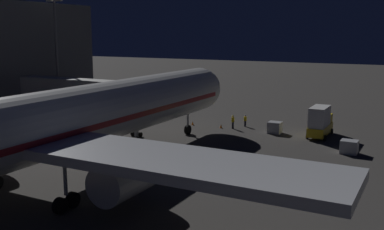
{
  "coord_description": "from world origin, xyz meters",
  "views": [
    {
      "loc": [
        -27.08,
        36.62,
        12.89
      ],
      "look_at": [
        -3.0,
        -8.8,
        3.5
      ],
      "focal_mm": 42.35,
      "sensor_mm": 36.0,
      "label": 1
    }
  ],
  "objects_px": {
    "ops_van": "(320,122)",
    "traffic_cone_nose_port": "(221,126)",
    "apron_floodlight_mast": "(56,48)",
    "baggage_container_near_belt": "(275,127)",
    "jet_bridge": "(95,90)",
    "ground_crew_by_belt_loader": "(233,121)",
    "ground_crew_near_nose_gear": "(245,120)",
    "airliner_at_gate": "(23,133)",
    "baggage_container_mid_row": "(349,147)",
    "traffic_cone_nose_starboard": "(193,123)"
  },
  "relations": [
    {
      "from": "apron_floodlight_mast",
      "to": "baggage_container_mid_row",
      "type": "height_order",
      "value": "apron_floodlight_mast"
    },
    {
      "from": "baggage_container_mid_row",
      "to": "airliner_at_gate",
      "type": "bearing_deg",
      "value": 52.84
    },
    {
      "from": "baggage_container_near_belt",
      "to": "ground_crew_near_nose_gear",
      "type": "relative_size",
      "value": 0.99
    },
    {
      "from": "airliner_at_gate",
      "to": "baggage_container_mid_row",
      "type": "height_order",
      "value": "airliner_at_gate"
    },
    {
      "from": "airliner_at_gate",
      "to": "ground_crew_by_belt_loader",
      "type": "height_order",
      "value": "airliner_at_gate"
    },
    {
      "from": "apron_floodlight_mast",
      "to": "baggage_container_mid_row",
      "type": "bearing_deg",
      "value": 175.34
    },
    {
      "from": "apron_floodlight_mast",
      "to": "traffic_cone_nose_starboard",
      "type": "height_order",
      "value": "apron_floodlight_mast"
    },
    {
      "from": "apron_floodlight_mast",
      "to": "ground_crew_near_nose_gear",
      "type": "xyz_separation_m",
      "value": [
        -30.23,
        -4.39,
        -9.64
      ]
    },
    {
      "from": "ops_van",
      "to": "ground_crew_by_belt_loader",
      "type": "relative_size",
      "value": 3.19
    },
    {
      "from": "apron_floodlight_mast",
      "to": "baggage_container_near_belt",
      "type": "height_order",
      "value": "apron_floodlight_mast"
    },
    {
      "from": "ground_crew_by_belt_loader",
      "to": "baggage_container_mid_row",
      "type": "bearing_deg",
      "value": 159.82
    },
    {
      "from": "airliner_at_gate",
      "to": "baggage_container_near_belt",
      "type": "relative_size",
      "value": 40.1
    },
    {
      "from": "airliner_at_gate",
      "to": "jet_bridge",
      "type": "height_order",
      "value": "airliner_at_gate"
    },
    {
      "from": "ops_van",
      "to": "traffic_cone_nose_starboard",
      "type": "relative_size",
      "value": 10.85
    },
    {
      "from": "ground_crew_near_nose_gear",
      "to": "ground_crew_by_belt_loader",
      "type": "xyz_separation_m",
      "value": [
        0.94,
        2.17,
        0.12
      ]
    },
    {
      "from": "baggage_container_near_belt",
      "to": "ground_crew_by_belt_loader",
      "type": "relative_size",
      "value": 0.88
    },
    {
      "from": "baggage_container_mid_row",
      "to": "traffic_cone_nose_port",
      "type": "height_order",
      "value": "baggage_container_mid_row"
    },
    {
      "from": "ground_crew_near_nose_gear",
      "to": "baggage_container_mid_row",
      "type": "bearing_deg",
      "value": 151.91
    },
    {
      "from": "apron_floodlight_mast",
      "to": "traffic_cone_nose_port",
      "type": "bearing_deg",
      "value": -176.16
    },
    {
      "from": "apron_floodlight_mast",
      "to": "jet_bridge",
      "type": "bearing_deg",
      "value": 150.86
    },
    {
      "from": "ops_van",
      "to": "traffic_cone_nose_starboard",
      "type": "xyz_separation_m",
      "value": [
        17.48,
        1.04,
        -1.66
      ]
    },
    {
      "from": "apron_floodlight_mast",
      "to": "airliner_at_gate",
      "type": "bearing_deg",
      "value": 130.43
    },
    {
      "from": "airliner_at_gate",
      "to": "traffic_cone_nose_port",
      "type": "distance_m",
      "value": 32.27
    },
    {
      "from": "baggage_container_mid_row",
      "to": "jet_bridge",
      "type": "bearing_deg",
      "value": 7.37
    },
    {
      "from": "airliner_at_gate",
      "to": "ground_crew_near_nose_gear",
      "type": "height_order",
      "value": "airliner_at_gate"
    },
    {
      "from": "baggage_container_near_belt",
      "to": "airliner_at_gate",
      "type": "bearing_deg",
      "value": 73.29
    },
    {
      "from": "airliner_at_gate",
      "to": "traffic_cone_nose_starboard",
      "type": "height_order",
      "value": "airliner_at_gate"
    },
    {
      "from": "ops_van",
      "to": "baggage_container_near_belt",
      "type": "relative_size",
      "value": 3.63
    },
    {
      "from": "baggage_container_mid_row",
      "to": "ground_crew_near_nose_gear",
      "type": "distance_m",
      "value": 17.17
    },
    {
      "from": "traffic_cone_nose_starboard",
      "to": "ops_van",
      "type": "bearing_deg",
      "value": -176.6
    },
    {
      "from": "jet_bridge",
      "to": "ground_crew_near_nose_gear",
      "type": "distance_m",
      "value": 20.85
    },
    {
      "from": "airliner_at_gate",
      "to": "ground_crew_by_belt_loader",
      "type": "xyz_separation_m",
      "value": [
        -3.79,
        -32.14,
        -4.37
      ]
    },
    {
      "from": "apron_floodlight_mast",
      "to": "baggage_container_near_belt",
      "type": "bearing_deg",
      "value": -176.32
    },
    {
      "from": "apron_floodlight_mast",
      "to": "traffic_cone_nose_starboard",
      "type": "distance_m",
      "value": 25.53
    },
    {
      "from": "apron_floodlight_mast",
      "to": "ops_van",
      "type": "relative_size",
      "value": 3.05
    },
    {
      "from": "traffic_cone_nose_starboard",
      "to": "traffic_cone_nose_port",
      "type": "bearing_deg",
      "value": 180.0
    },
    {
      "from": "ops_van",
      "to": "traffic_cone_nose_port",
      "type": "distance_m",
      "value": 13.23
    },
    {
      "from": "traffic_cone_nose_port",
      "to": "apron_floodlight_mast",
      "type": "bearing_deg",
      "value": 3.84
    },
    {
      "from": "jet_bridge",
      "to": "ground_crew_by_belt_loader",
      "type": "bearing_deg",
      "value": -146.98
    },
    {
      "from": "jet_bridge",
      "to": "traffic_cone_nose_port",
      "type": "bearing_deg",
      "value": -145.04
    },
    {
      "from": "airliner_at_gate",
      "to": "ground_crew_by_belt_loader",
      "type": "relative_size",
      "value": 35.21
    },
    {
      "from": "ground_crew_near_nose_gear",
      "to": "apron_floodlight_mast",
      "type": "bearing_deg",
      "value": 8.25
    },
    {
      "from": "baggage_container_mid_row",
      "to": "traffic_cone_nose_starboard",
      "type": "relative_size",
      "value": 3.22
    },
    {
      "from": "jet_bridge",
      "to": "baggage_container_mid_row",
      "type": "height_order",
      "value": "jet_bridge"
    },
    {
      "from": "apron_floodlight_mast",
      "to": "ops_van",
      "type": "height_order",
      "value": "apron_floodlight_mast"
    },
    {
      "from": "jet_bridge",
      "to": "baggage_container_mid_row",
      "type": "xyz_separation_m",
      "value": [
        -31.44,
        -4.07,
        -4.79
      ]
    },
    {
      "from": "jet_bridge",
      "to": "apron_floodlight_mast",
      "type": "relative_size",
      "value": 1.18
    },
    {
      "from": "baggage_container_near_belt",
      "to": "traffic_cone_nose_port",
      "type": "bearing_deg",
      "value": 3.09
    },
    {
      "from": "traffic_cone_nose_port",
      "to": "ground_crew_by_belt_loader",
      "type": "bearing_deg",
      "value": -167.42
    },
    {
      "from": "ground_crew_near_nose_gear",
      "to": "traffic_cone_nose_port",
      "type": "bearing_deg",
      "value": 44.92
    }
  ]
}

